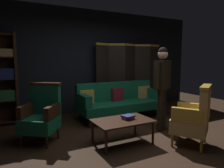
% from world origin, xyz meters
% --- Properties ---
extents(ground_plane, '(10.00, 10.00, 0.00)m').
position_xyz_m(ground_plane, '(0.00, 0.00, 0.00)').
color(ground_plane, black).
extents(back_wall, '(7.20, 0.10, 2.80)m').
position_xyz_m(back_wall, '(0.00, 2.45, 1.40)').
color(back_wall, black).
rests_on(back_wall, ground_plane).
extents(folding_screen, '(2.15, 0.29, 1.90)m').
position_xyz_m(folding_screen, '(1.30, 2.15, 0.99)').
color(folding_screen, black).
rests_on(folding_screen, ground_plane).
extents(velvet_couch, '(2.12, 0.78, 0.88)m').
position_xyz_m(velvet_couch, '(0.55, 1.45, 0.45)').
color(velvet_couch, black).
rests_on(velvet_couch, ground_plane).
extents(coffee_table, '(1.00, 0.64, 0.42)m').
position_xyz_m(coffee_table, '(-0.22, -0.00, 0.37)').
color(coffee_table, black).
rests_on(coffee_table, ground_plane).
extents(armchair_gilt_accent, '(0.80, 0.80, 1.04)m').
position_xyz_m(armchair_gilt_accent, '(0.81, -0.62, 0.49)').
color(armchair_gilt_accent, '#B78E33').
rests_on(armchair_gilt_accent, ground_plane).
extents(armchair_wing_left, '(0.81, 0.81, 1.04)m').
position_xyz_m(armchair_wing_left, '(-1.43, 0.77, 0.49)').
color(armchair_wing_left, black).
rests_on(armchair_wing_left, ground_plane).
extents(standing_figure, '(0.54, 0.37, 1.70)m').
position_xyz_m(standing_figure, '(0.85, 0.24, 1.03)').
color(standing_figure, black).
rests_on(standing_figure, ground_plane).
extents(book_red_leather, '(0.21, 0.18, 0.04)m').
position_xyz_m(book_red_leather, '(-0.10, 0.01, 0.44)').
color(book_red_leather, maroon).
rests_on(book_red_leather, coffee_table).
extents(book_navy_cloth, '(0.24, 0.22, 0.03)m').
position_xyz_m(book_navy_cloth, '(-0.10, 0.01, 0.47)').
color(book_navy_cloth, navy).
rests_on(book_navy_cloth, book_red_leather).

